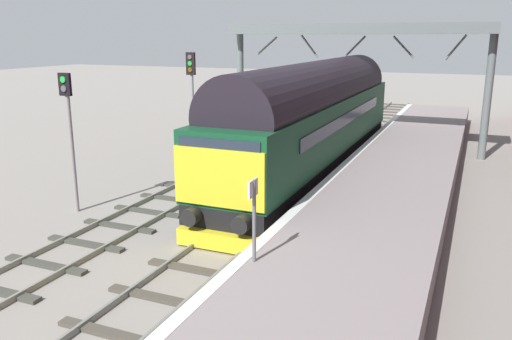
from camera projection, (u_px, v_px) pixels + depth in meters
ground_plane at (273, 206)px, 17.92m from camera, size 140.00×140.00×0.00m
track_main at (273, 205)px, 17.91m from camera, size 2.50×60.00×0.15m
track_adjacent_west at (183, 193)px, 19.26m from camera, size 2.50×60.00×0.15m
station_platform at (380, 205)px, 16.44m from camera, size 4.00×44.00×1.01m
diesel_locomotive at (315, 116)px, 21.43m from camera, size 2.74×17.79×4.68m
signal_post_mid at (70, 127)px, 16.72m from camera, size 0.44×0.22×4.55m
signal_post_far at (192, 93)px, 23.64m from camera, size 0.44×0.22×4.96m
platform_number_sign at (254, 207)px, 10.88m from camera, size 0.10×0.44×1.79m
overhead_footbridge at (356, 36)px, 25.69m from camera, size 12.89×2.00×6.24m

